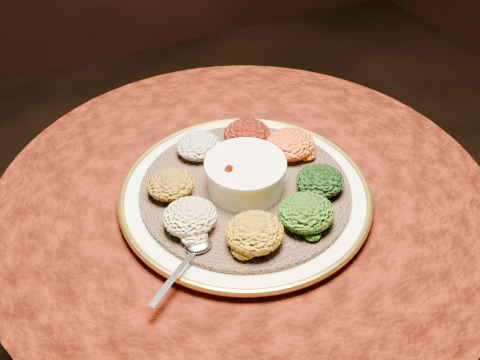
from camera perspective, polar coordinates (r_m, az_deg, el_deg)
name	(u,v)px	position (r m, az deg, el deg)	size (l,w,h in m)	color
table	(244,254)	(1.15, 0.41, -7.91)	(0.96, 0.96, 0.73)	black
platter	(245,194)	(1.00, 0.56, -1.48)	(0.55, 0.55, 0.02)	white
injera	(245,190)	(0.99, 0.56, -1.03)	(0.39, 0.39, 0.01)	brown
stew_bowl	(245,173)	(0.96, 0.57, 0.74)	(0.15, 0.15, 0.06)	silver
spoon	(195,250)	(0.88, -4.80, -7.40)	(0.14, 0.10, 0.01)	silver
portion_ayib	(198,146)	(1.05, -4.48, 3.69)	(0.09, 0.08, 0.04)	beige
portion_kitfo	(247,134)	(1.08, 0.73, 4.94)	(0.09, 0.09, 0.05)	black
portion_tikil	(291,144)	(1.05, 5.41, 3.84)	(0.10, 0.09, 0.05)	#C37810
portion_gomen	(320,181)	(0.98, 8.50, -0.10)	(0.09, 0.08, 0.04)	black
portion_mixveg	(306,213)	(0.91, 7.05, -3.46)	(0.10, 0.09, 0.05)	#9F230A
portion_kik	(255,233)	(0.87, 1.57, -5.62)	(0.10, 0.09, 0.05)	#B07D0F
portion_timatim	(190,217)	(0.90, -5.34, -3.92)	(0.09, 0.09, 0.04)	maroon
portion_shiro	(171,184)	(0.97, -7.39, -0.45)	(0.09, 0.08, 0.04)	#9C6212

